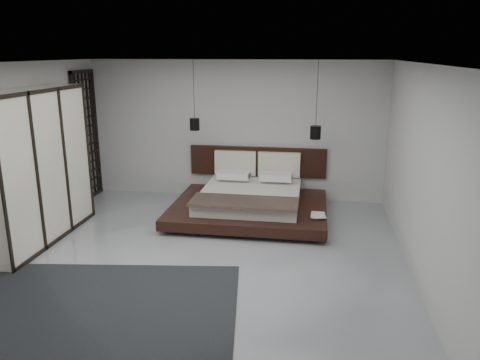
% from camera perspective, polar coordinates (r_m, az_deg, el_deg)
% --- Properties ---
extents(floor, '(6.00, 6.00, 0.00)m').
position_cam_1_polar(floor, '(7.13, -4.67, -9.09)').
color(floor, '#989CA1').
rests_on(floor, ground).
extents(ceiling, '(6.00, 6.00, 0.00)m').
position_cam_1_polar(ceiling, '(6.49, -5.22, 14.02)').
color(ceiling, white).
rests_on(ceiling, wall_back).
extents(wall_back, '(6.00, 0.00, 6.00)m').
position_cam_1_polar(wall_back, '(9.56, -0.60, 6.07)').
color(wall_back, '#B7B7B4').
rests_on(wall_back, floor).
extents(wall_front, '(6.00, 0.00, 6.00)m').
position_cam_1_polar(wall_front, '(3.97, -15.45, -8.17)').
color(wall_front, '#B7B7B4').
rests_on(wall_front, floor).
extents(wall_left, '(0.00, 6.00, 6.00)m').
position_cam_1_polar(wall_left, '(7.94, -26.46, 2.52)').
color(wall_left, '#B7B7B4').
rests_on(wall_left, floor).
extents(wall_right, '(0.00, 6.00, 6.00)m').
position_cam_1_polar(wall_right, '(6.63, 21.11, 0.84)').
color(wall_right, '#B7B7B4').
rests_on(wall_right, floor).
extents(lattice_screen, '(0.05, 0.90, 2.60)m').
position_cam_1_polar(lattice_screen, '(9.99, -18.15, 5.14)').
color(lattice_screen, black).
rests_on(lattice_screen, floor).
extents(bed, '(2.78, 2.39, 1.08)m').
position_cam_1_polar(bed, '(8.69, 1.27, -2.42)').
color(bed, black).
rests_on(bed, floor).
extents(book_lower, '(0.27, 0.33, 0.03)m').
position_cam_1_polar(book_lower, '(8.01, 8.78, -4.31)').
color(book_lower, '#99724C').
rests_on(book_lower, bed).
extents(book_upper, '(0.24, 0.32, 0.02)m').
position_cam_1_polar(book_upper, '(7.97, 8.64, -4.20)').
color(book_upper, '#99724C').
rests_on(book_upper, book_lower).
extents(pendant_left, '(0.19, 0.19, 1.31)m').
position_cam_1_polar(pendant_left, '(9.03, -5.55, 6.80)').
color(pendant_left, black).
rests_on(pendant_left, ceiling).
extents(pendant_right, '(0.20, 0.20, 1.41)m').
position_cam_1_polar(pendant_right, '(8.76, 9.19, 5.76)').
color(pendant_right, black).
rests_on(pendant_right, ceiling).
extents(wardrobe, '(0.58, 2.46, 2.41)m').
position_cam_1_polar(wardrobe, '(7.97, -23.71, 1.46)').
color(wardrobe, silver).
rests_on(wardrobe, floor).
extents(rug, '(3.57, 2.76, 0.01)m').
position_cam_1_polar(rug, '(5.98, -17.01, -14.82)').
color(rug, black).
rests_on(rug, floor).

